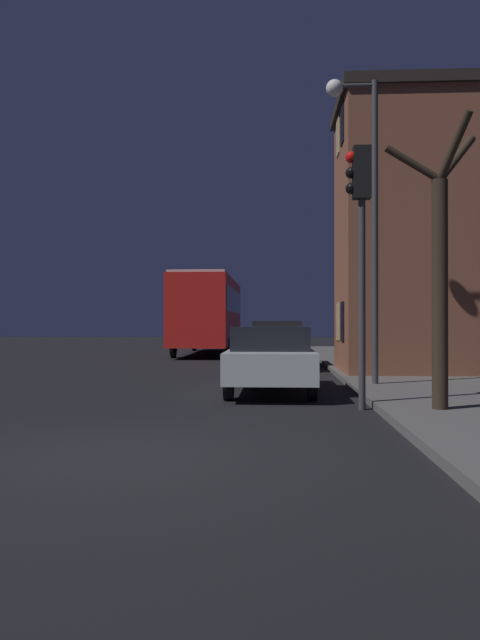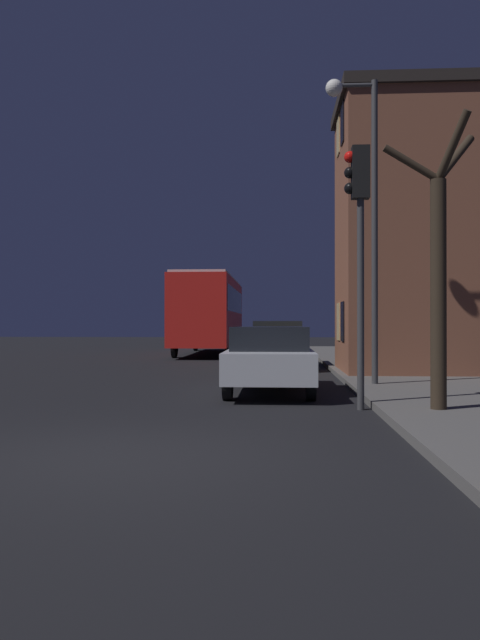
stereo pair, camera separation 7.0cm
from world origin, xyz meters
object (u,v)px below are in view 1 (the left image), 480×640
(bus, at_px, (209,309))
(car_near_lane, at_px, (271,357))
(bare_tree, at_px, (441,268))
(car_mid_lane, at_px, (277,343))
(traffic_light, at_px, (360,221))
(streetlamp, at_px, (363,185))

(bus, height_order, car_near_lane, bus)
(bare_tree, distance_m, car_mid_lane, 11.32)
(bus, distance_m, car_mid_lane, 9.76)
(car_near_lane, relative_size, car_mid_lane, 0.97)
(traffic_light, height_order, car_mid_lane, traffic_light)
(car_near_lane, bearing_deg, bare_tree, -51.74)
(traffic_light, xyz_separation_m, car_mid_lane, (-1.39, 10.13, -2.41))
(bare_tree, height_order, car_near_lane, bare_tree)
(traffic_light, xyz_separation_m, bus, (-4.66, 19.23, -1.06))
(traffic_light, height_order, car_near_lane, traffic_light)
(traffic_light, distance_m, bare_tree, 1.65)
(bus, xyz_separation_m, car_mid_lane, (3.27, -9.10, -1.35))
(bus, relative_size, car_mid_lane, 2.23)
(bus, relative_size, car_near_lane, 2.31)
(bus, bearing_deg, car_mid_lane, -70.24)
(streetlamp, bearing_deg, car_mid_lane, 105.56)
(traffic_light, relative_size, car_near_lane, 0.98)
(bare_tree, bearing_deg, traffic_light, 145.39)
(bare_tree, xyz_separation_m, car_near_lane, (-2.70, 3.43, -1.60))
(traffic_light, relative_size, car_mid_lane, 0.94)
(bus, bearing_deg, bare_tree, -73.81)
(bare_tree, relative_size, car_mid_lane, 0.95)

